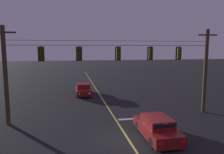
{
  "coord_description": "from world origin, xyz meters",
  "views": [
    {
      "loc": [
        -3.47,
        -12.45,
        5.69
      ],
      "look_at": [
        0.0,
        5.29,
        3.26
      ],
      "focal_mm": 34.33,
      "sensor_mm": 36.0,
      "label": 1
    }
  ],
  "objects_px": {
    "traffic_light_left_inner": "(79,54)",
    "car_oncoming_lead": "(83,89)",
    "traffic_light_right_inner": "(151,53)",
    "traffic_light_rightmost": "(179,53)",
    "traffic_light_centre": "(118,54)",
    "traffic_light_leftmost": "(41,54)",
    "car_waiting_near_lane": "(157,128)"
  },
  "relations": [
    {
      "from": "traffic_light_leftmost",
      "to": "car_waiting_near_lane",
      "type": "distance_m",
      "value": 9.81
    },
    {
      "from": "traffic_light_centre",
      "to": "traffic_light_rightmost",
      "type": "relative_size",
      "value": 1.0
    },
    {
      "from": "traffic_light_right_inner",
      "to": "traffic_light_rightmost",
      "type": "relative_size",
      "value": 1.0
    },
    {
      "from": "traffic_light_rightmost",
      "to": "car_waiting_near_lane",
      "type": "bearing_deg",
      "value": -130.25
    },
    {
      "from": "traffic_light_right_inner",
      "to": "car_oncoming_lead",
      "type": "bearing_deg",
      "value": 117.99
    },
    {
      "from": "traffic_light_left_inner",
      "to": "traffic_light_right_inner",
      "type": "bearing_deg",
      "value": 0.0
    },
    {
      "from": "traffic_light_right_inner",
      "to": "car_waiting_near_lane",
      "type": "xyz_separation_m",
      "value": [
        -1.19,
        -4.41,
        -4.62
      ]
    },
    {
      "from": "traffic_light_right_inner",
      "to": "car_oncoming_lead",
      "type": "distance_m",
      "value": 11.63
    },
    {
      "from": "traffic_light_right_inner",
      "to": "traffic_light_rightmost",
      "type": "xyz_separation_m",
      "value": [
        2.54,
        0.0,
        0.0
      ]
    },
    {
      "from": "traffic_light_leftmost",
      "to": "traffic_light_left_inner",
      "type": "distance_m",
      "value": 2.83
    },
    {
      "from": "traffic_light_right_inner",
      "to": "traffic_light_centre",
      "type": "bearing_deg",
      "value": 180.0
    },
    {
      "from": "traffic_light_left_inner",
      "to": "car_oncoming_lead",
      "type": "distance_m",
      "value": 10.53
    },
    {
      "from": "car_oncoming_lead",
      "to": "car_waiting_near_lane",
      "type": "bearing_deg",
      "value": -74.57
    },
    {
      "from": "car_oncoming_lead",
      "to": "traffic_light_left_inner",
      "type": "bearing_deg",
      "value": -94.9
    },
    {
      "from": "traffic_light_centre",
      "to": "car_oncoming_lead",
      "type": "height_order",
      "value": "traffic_light_centre"
    },
    {
      "from": "car_waiting_near_lane",
      "to": "traffic_light_right_inner",
      "type": "bearing_deg",
      "value": 74.87
    },
    {
      "from": "traffic_light_left_inner",
      "to": "traffic_light_centre",
      "type": "distance_m",
      "value": 3.1
    },
    {
      "from": "traffic_light_left_inner",
      "to": "traffic_light_centre",
      "type": "bearing_deg",
      "value": 0.0
    },
    {
      "from": "traffic_light_left_inner",
      "to": "traffic_light_centre",
      "type": "relative_size",
      "value": 1.0
    },
    {
      "from": "traffic_light_leftmost",
      "to": "car_waiting_near_lane",
      "type": "relative_size",
      "value": 0.28
    },
    {
      "from": "car_waiting_near_lane",
      "to": "car_oncoming_lead",
      "type": "xyz_separation_m",
      "value": [
        -3.82,
        13.83,
        -0.0
      ]
    },
    {
      "from": "car_oncoming_lead",
      "to": "traffic_light_leftmost",
      "type": "bearing_deg",
      "value": -111.1
    },
    {
      "from": "traffic_light_leftmost",
      "to": "traffic_light_rightmost",
      "type": "xyz_separation_m",
      "value": [
        11.18,
        0.0,
        0.0
      ]
    },
    {
      "from": "traffic_light_left_inner",
      "to": "traffic_light_rightmost",
      "type": "bearing_deg",
      "value": 0.0
    },
    {
      "from": "traffic_light_rightmost",
      "to": "car_waiting_near_lane",
      "type": "relative_size",
      "value": 0.28
    },
    {
      "from": "car_waiting_near_lane",
      "to": "car_oncoming_lead",
      "type": "height_order",
      "value": "same"
    },
    {
      "from": "traffic_light_leftmost",
      "to": "car_waiting_near_lane",
      "type": "height_order",
      "value": "traffic_light_leftmost"
    },
    {
      "from": "traffic_light_left_inner",
      "to": "car_oncoming_lead",
      "type": "height_order",
      "value": "traffic_light_left_inner"
    },
    {
      "from": "traffic_light_leftmost",
      "to": "traffic_light_rightmost",
      "type": "relative_size",
      "value": 1.0
    },
    {
      "from": "traffic_light_centre",
      "to": "car_waiting_near_lane",
      "type": "bearing_deg",
      "value": -70.87
    },
    {
      "from": "traffic_light_rightmost",
      "to": "traffic_light_leftmost",
      "type": "bearing_deg",
      "value": 180.0
    },
    {
      "from": "traffic_light_rightmost",
      "to": "traffic_light_left_inner",
      "type": "bearing_deg",
      "value": 180.0
    }
  ]
}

